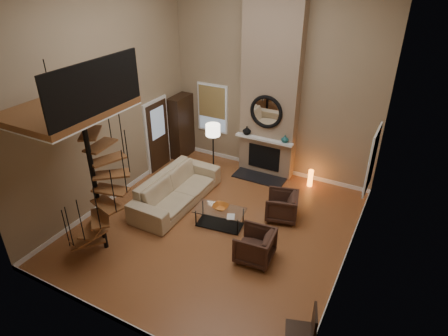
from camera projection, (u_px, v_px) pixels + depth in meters
The scene contains 32 objects.
ground at pixel (216, 226), 9.31m from camera, with size 6.00×6.50×0.01m, color #B06938.
back_wall at pixel (274, 79), 10.49m from camera, with size 6.00×0.02×5.50m, color #968061.
front_wall at pixel (102, 195), 5.47m from camera, with size 6.00×0.02×5.50m, color #968061.
left_wall at pixel (105, 97), 9.21m from camera, with size 0.02×6.50×5.50m, color #968061.
right_wall at pixel (366, 149), 6.75m from camera, with size 0.02×6.50×5.50m, color #968061.
baseboard_back at pixel (268, 167), 11.78m from camera, with size 6.00×0.02×0.12m, color white.
baseboard_front at pixel (126, 324), 6.78m from camera, with size 6.00×0.02×0.12m, color white.
baseboard_left at pixel (120, 193), 10.51m from camera, with size 0.02×6.50×0.12m, color white.
baseboard_right at pixel (342, 266), 8.05m from camera, with size 0.02×6.50×0.12m, color white.
chimney_breast at pixel (271, 81), 10.34m from camera, with size 1.60×0.38×5.50m, color #8E755C.
hearth at pixel (259, 178), 11.29m from camera, with size 1.50×0.60×0.04m, color black.
firebox at pixel (264, 157), 11.25m from camera, with size 0.95×0.02×0.72m, color black.
mantel at pixel (264, 140), 10.90m from camera, with size 1.70×0.18×0.06m, color white.
mirror_frame at pixel (266, 112), 10.56m from camera, with size 0.94×0.94×0.10m, color black.
mirror_disc at pixel (266, 112), 10.57m from camera, with size 0.80×0.80×0.01m, color white.
vase_left at pixel (247, 130), 11.08m from camera, with size 0.24×0.24×0.25m, color black.
vase_right at pixel (285, 139), 10.62m from camera, with size 0.20×0.20×0.21m, color #175153.
window_back at pixel (212, 108), 11.80m from camera, with size 1.02×0.06×1.52m.
window_right at pixel (372, 159), 8.85m from camera, with size 0.06×1.02×1.52m.
entry_door at pixel (158, 135), 11.41m from camera, with size 0.10×1.05×2.16m.
loft at pixel (71, 107), 7.19m from camera, with size 1.70×2.20×1.09m.
spiral_stair at pixel (94, 178), 7.80m from camera, with size 1.47×1.47×4.06m.
hutch at pixel (181, 127), 12.19m from camera, with size 0.43×0.91×2.03m, color black.
sofa at pixel (176, 189), 10.04m from camera, with size 2.77×1.08×0.81m, color tan.
armchair_near at pixel (285, 206), 9.42m from camera, with size 0.73×0.76×0.69m, color #40261D.
armchair_far at pixel (258, 247), 8.13m from camera, with size 0.75×0.77×0.70m, color #40261D.
coffee_table at pixel (220, 215), 9.21m from camera, with size 1.25×0.75×0.45m.
bowl at pixel (221, 207), 9.14m from camera, with size 0.37×0.37×0.09m, color #C36722.
book at pixel (230, 217), 8.86m from camera, with size 0.18×0.24×0.02m, color gray.
floor_lamp at pixel (213, 135), 10.56m from camera, with size 0.39×0.39×1.71m.
accent_lamp at pixel (310, 178), 10.81m from camera, with size 0.14×0.14×0.49m, color orange.
side_chair at pixel (306, 330), 6.12m from camera, with size 0.56×0.56×0.97m.
Camera 1 is at (3.67, -6.51, 5.73)m, focal length 31.19 mm.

